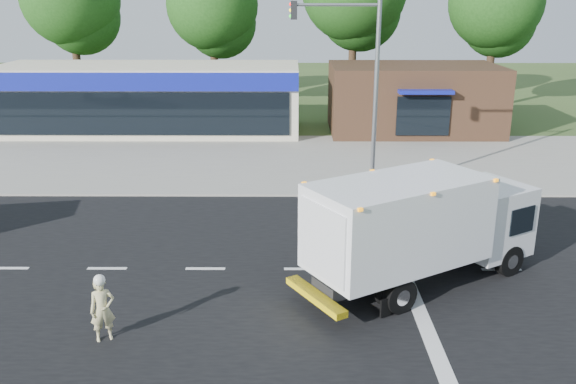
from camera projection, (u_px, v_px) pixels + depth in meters
ground at (304, 269)px, 18.51m from camera, size 120.00×120.00×0.00m
road_asphalt at (304, 269)px, 18.51m from camera, size 60.00×14.00×0.02m
sidewalk at (300, 187)px, 26.30m from camera, size 60.00×2.40×0.12m
parking_apron at (299, 155)px, 31.83m from camera, size 60.00×9.00×0.02m
lane_markings at (352, 289)px, 17.22m from camera, size 55.20×7.00×0.01m
ems_box_truck at (420, 223)px, 16.99m from camera, size 7.45×5.75×3.26m
emergency_worker at (102, 308)px, 14.49m from camera, size 0.69×0.59×1.72m
retail_strip_mall at (150, 98)px, 36.91m from camera, size 18.00×6.20×4.00m
brown_storefront at (413, 98)px, 36.87m from camera, size 10.00×6.70×4.00m
traffic_signal_pole at (360, 75)px, 24.22m from camera, size 3.51×0.25×8.00m
background_trees at (285, 4)px, 43.05m from camera, size 36.77×7.39×12.10m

